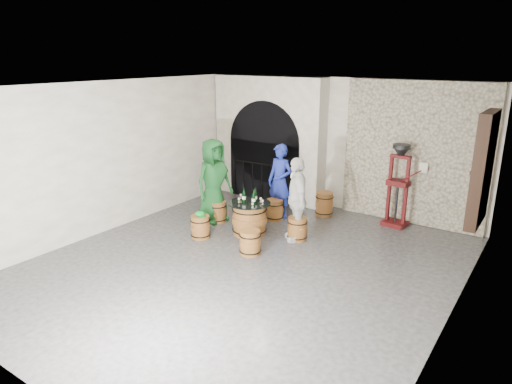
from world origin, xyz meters
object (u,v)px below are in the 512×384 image
Objects in this scene: barrel_table at (249,218)px; barrel_stool_left at (217,212)px; barrel_stool_near_left at (200,227)px; person_white at (297,199)px; barrel_stool_far at (275,210)px; corking_press at (399,179)px; side_barrel at (324,204)px; barrel_stool_right at (297,229)px; person_green at (214,181)px; wine_bottle_right at (255,196)px; wine_bottle_center at (254,199)px; barrel_stool_near_right at (250,242)px; person_blue at (280,181)px; wine_bottle_left at (244,196)px.

barrel_table reaches higher than barrel_stool_left.
barrel_stool_near_left is 0.28× the size of person_white.
person_white reaches higher than barrel_stool_far.
side_barrel is at bearing -162.13° from corking_press.
barrel_stool_right is 0.25× the size of person_green.
wine_bottle_right is 2.06m from side_barrel.
person_white is at bearing 2.86° from barrel_stool_left.
barrel_stool_left is at bearing 168.70° from wine_bottle_center.
barrel_table is 1.06m from barrel_stool_near_right.
barrel_stool_right is (2.04, 0.11, 0.00)m from barrel_stool_left.
person_white is (1.00, -0.76, 0.64)m from barrel_stool_far.
wine_bottle_right reaches higher than barrel_stool_left.
barrel_stool_near_right is 0.28× the size of person_blue.
wine_bottle_right reaches higher than barrel_stool_near_right.
wine_bottle_right is (-0.90, -0.17, -0.04)m from person_white.
side_barrel reaches higher than barrel_stool_far.
barrel_stool_right is 1.50× the size of wine_bottle_left.
barrel_stool_far is at bearing 95.84° from wine_bottle_right.
wine_bottle_right is 0.56× the size of side_barrel.
barrel_stool_right is at bearing -77.01° from person_green.
barrel_stool_right is at bearing 3.07° from barrel_stool_left.
wine_bottle_left reaches higher than barrel_stool_far.
barrel_stool_near_left is 0.84× the size of side_barrel.
barrel_stool_far is 0.26× the size of corking_press.
side_barrel is at bearing 144.67° from person_white.
wine_bottle_center is 0.56× the size of side_barrel.
side_barrel reaches higher than barrel_stool_right.
person_blue is at bearing -35.60° from person_green.
corking_press is at bearing 54.27° from barrel_stool_right.
barrel_stool_far is 1.28m from barrel_stool_right.
wine_bottle_left is (-0.09, -1.31, -0.04)m from person_blue.
barrel_stool_left is 1.26m from wine_bottle_right.
person_green reaches higher than barrel_stool_far.
barrel_stool_right is at bearing 65.08° from person_white.
person_white is 2.45m from corking_press.
wine_bottle_center is 3.25m from corking_press.
person_green reaches higher than person_white.
barrel_stool_near_left is at bearing -102.24° from person_blue.
wine_bottle_left is at bearing -142.09° from wine_bottle_right.
person_white reaches higher than barrel_stool_near_left.
barrel_stool_right is 2.03m from barrel_stool_near_left.
barrel_table is at bearing -10.29° from barrel_stool_left.
side_barrel is at bearing 47.87° from barrel_stool_far.
barrel_stool_right is (1.03, -0.75, 0.00)m from barrel_stool_far.
person_green is 3.33× the size of side_barrel.
barrel_stool_near_right is 0.26× the size of corking_press.
barrel_stool_near_right is 2.17m from person_green.
barrel_table is at bearing -163.57° from barrel_stool_right.
person_green is 5.92× the size of wine_bottle_right.
corking_press is at bearing 10.49° from side_barrel.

